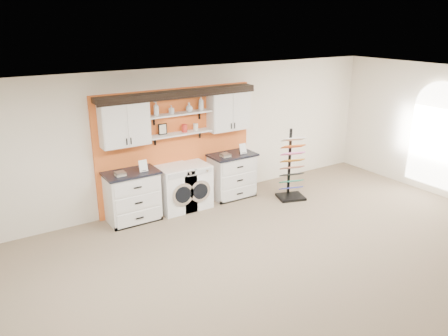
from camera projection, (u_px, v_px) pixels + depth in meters
floor at (308, 297)px, 6.09m from camera, size 10.00×10.00×0.00m
ceiling at (322, 97)px, 5.18m from camera, size 10.00×10.00×0.00m
wall_back at (176, 138)px, 8.83m from camera, size 10.00×0.00×10.00m
accent_panel at (177, 148)px, 8.87m from camera, size 3.40×0.07×2.40m
upper_cabinet_left at (124, 123)px, 7.94m from camera, size 0.90×0.35×0.84m
upper_cabinet_right at (228, 110)px, 9.08m from camera, size 0.90×0.35×0.84m
shelf_lower at (180, 134)px, 8.63m from camera, size 1.32×0.28×0.03m
shelf_upper at (179, 114)px, 8.50m from camera, size 1.32×0.28×0.03m
crown_molding at (178, 93)px, 8.38m from camera, size 3.30×0.41×0.13m
window_arched at (435, 132)px, 9.35m from camera, size 0.06×1.10×2.25m
picture_frame at (163, 129)px, 8.45m from camera, size 0.18×0.02×0.22m
canister_red at (184, 128)px, 8.65m from camera, size 0.11×0.11×0.16m
canister_cream at (196, 127)px, 8.78m from camera, size 0.10×0.10×0.14m
base_cabinet_left at (132, 196)px, 8.26m from camera, size 1.01×0.66×0.99m
base_cabinet_right at (232, 175)px, 9.41m from camera, size 0.98×0.66×0.96m
washer at (175, 189)px, 8.73m from camera, size 0.66×0.71×0.92m
dryer at (192, 185)px, 8.92m from camera, size 0.65×0.71×0.91m
sample_rack at (291, 176)px, 9.31m from camera, size 0.66×0.60×1.51m
soap_bottle_a at (156, 109)px, 8.21m from camera, size 0.14×0.14×0.27m
soap_bottle_b at (171, 110)px, 8.38m from camera, size 0.09×0.09×0.17m
soap_bottle_c at (189, 107)px, 8.57m from camera, size 0.18×0.18×0.18m
soap_bottle_d at (201, 103)px, 8.70m from camera, size 0.15×0.15×0.28m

